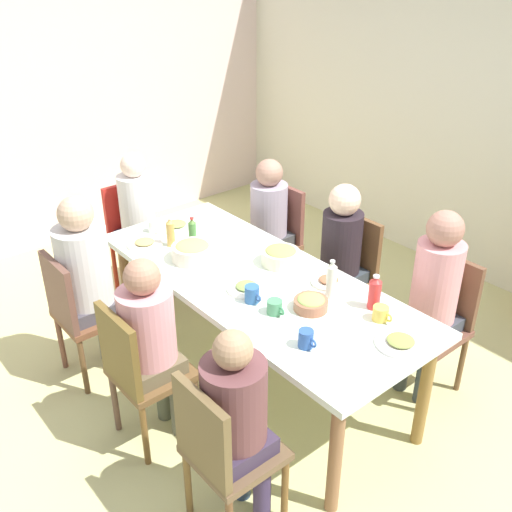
% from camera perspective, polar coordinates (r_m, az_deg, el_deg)
% --- Properties ---
extents(ground_plane, '(6.62, 6.62, 0.00)m').
position_cam_1_polar(ground_plane, '(4.01, 0.00, -11.69)').
color(ground_plane, '#C3C180').
extents(wall_back, '(5.76, 0.12, 2.60)m').
position_cam_1_polar(wall_back, '(5.10, 21.39, 11.93)').
color(wall_back, beige).
rests_on(wall_back, ground_plane).
extents(wall_left, '(0.12, 4.86, 2.60)m').
position_cam_1_polar(wall_left, '(5.68, -19.13, 13.84)').
color(wall_left, silver).
rests_on(wall_left, ground_plane).
extents(dining_table, '(2.26, 0.92, 0.77)m').
position_cam_1_polar(dining_table, '(3.60, 0.00, -3.18)').
color(dining_table, white).
rests_on(dining_table, ground_plane).
extents(chair_0, '(0.40, 0.40, 0.90)m').
position_cam_1_polar(chair_0, '(3.90, -16.84, -5.04)').
color(chair_0, brown).
rests_on(chair_0, ground_plane).
extents(person_0, '(0.32, 0.32, 1.26)m').
position_cam_1_polar(person_0, '(3.80, -16.16, -1.46)').
color(person_0, '#3B3E45').
rests_on(person_0, ground_plane).
extents(chair_1, '(0.40, 0.40, 0.90)m').
position_cam_1_polar(chair_1, '(3.83, 17.16, -5.71)').
color(chair_1, brown).
rests_on(chair_1, ground_plane).
extents(person_1, '(0.30, 0.30, 1.25)m').
position_cam_1_polar(person_1, '(3.64, 16.86, -3.19)').
color(person_1, '#384248').
rests_on(person_1, ground_plane).
extents(chair_2, '(0.40, 0.40, 0.90)m').
position_cam_1_polar(chair_2, '(4.20, 8.79, -1.46)').
color(chair_2, brown).
rests_on(chair_2, ground_plane).
extents(person_2, '(0.30, 0.30, 1.18)m').
position_cam_1_polar(person_2, '(4.05, 8.12, 0.55)').
color(person_2, '#303149').
rests_on(person_2, ground_plane).
extents(chair_3, '(0.40, 0.40, 0.90)m').
position_cam_1_polar(chair_3, '(4.67, 1.96, 2.05)').
color(chair_3, brown).
rests_on(chair_3, ground_plane).
extents(person_3, '(0.30, 0.30, 1.16)m').
position_cam_1_polar(person_3, '(4.53, 1.12, 3.79)').
color(person_3, '#374049').
rests_on(person_3, ground_plane).
extents(chair_4, '(0.40, 0.40, 0.90)m').
position_cam_1_polar(chair_4, '(3.33, -11.32, -10.67)').
color(chair_4, brown).
rests_on(chair_4, ground_plane).
extents(person_4, '(0.30, 0.30, 1.16)m').
position_cam_1_polar(person_4, '(3.25, -10.23, -7.51)').
color(person_4, '#505541').
rests_on(person_4, ground_plane).
extents(chair_5, '(0.40, 0.40, 0.90)m').
position_cam_1_polar(chair_5, '(4.80, -11.63, 2.24)').
color(chair_5, red).
rests_on(chair_5, ground_plane).
extents(person_5, '(0.30, 0.30, 1.19)m').
position_cam_1_polar(person_5, '(4.65, -11.30, 3.99)').
color(person_5, '#363452').
rests_on(person_5, ground_plane).
extents(chair_6, '(0.40, 0.40, 0.90)m').
position_cam_1_polar(chair_6, '(2.85, -3.38, -18.23)').
color(chair_6, brown).
rests_on(chair_6, ground_plane).
extents(person_6, '(0.30, 0.30, 1.13)m').
position_cam_1_polar(person_6, '(2.77, -1.91, -14.96)').
color(person_6, '#283952').
rests_on(person_6, ground_plane).
extents(plate_0, '(0.26, 0.26, 0.04)m').
position_cam_1_polar(plate_0, '(4.22, -7.74, 2.96)').
color(plate_0, white).
rests_on(plate_0, dining_table).
extents(plate_1, '(0.21, 0.21, 0.04)m').
position_cam_1_polar(plate_1, '(3.52, 7.04, -2.45)').
color(plate_1, silver).
rests_on(plate_1, dining_table).
extents(plate_2, '(0.23, 0.23, 0.04)m').
position_cam_1_polar(plate_2, '(3.44, -0.92, -3.08)').
color(plate_2, white).
rests_on(plate_2, dining_table).
extents(plate_3, '(0.26, 0.26, 0.04)m').
position_cam_1_polar(plate_3, '(3.08, 13.83, -8.14)').
color(plate_3, silver).
rests_on(plate_3, dining_table).
extents(plate_4, '(0.23, 0.23, 0.04)m').
position_cam_1_polar(plate_4, '(4.00, -10.74, 1.21)').
color(plate_4, white).
rests_on(plate_4, dining_table).
extents(bowl_0, '(0.24, 0.24, 0.11)m').
position_cam_1_polar(bowl_0, '(3.69, 2.40, 0.03)').
color(bowl_0, beige).
rests_on(bowl_0, dining_table).
extents(bowl_1, '(0.26, 0.26, 0.12)m').
position_cam_1_polar(bowl_1, '(3.75, -6.18, 0.47)').
color(bowl_1, beige).
rests_on(bowl_1, dining_table).
extents(bowl_2, '(0.19, 0.19, 0.08)m').
position_cam_1_polar(bowl_2, '(3.26, 5.34, -4.56)').
color(bowl_2, '#9D5E43').
rests_on(bowl_2, dining_table).
extents(cup_0, '(0.12, 0.09, 0.08)m').
position_cam_1_polar(cup_0, '(3.23, 12.01, -5.48)').
color(cup_0, '#E0BF4D').
rests_on(cup_0, dining_table).
extents(cup_1, '(0.11, 0.08, 0.10)m').
position_cam_1_polar(cup_1, '(2.97, 4.89, -8.01)').
color(cup_1, '#2A4F97').
rests_on(cup_1, dining_table).
extents(cup_2, '(0.11, 0.08, 0.09)m').
position_cam_1_polar(cup_2, '(4.16, -9.86, 2.87)').
color(cup_2, white).
rests_on(cup_2, dining_table).
extents(cup_3, '(0.12, 0.09, 0.08)m').
position_cam_1_polar(cup_3, '(3.21, 1.85, -4.98)').
color(cup_3, '#47895E').
rests_on(cup_3, dining_table).
extents(cup_4, '(0.12, 0.08, 0.10)m').
position_cam_1_polar(cup_4, '(3.31, -0.37, -3.72)').
color(cup_4, '#2E5D9B').
rests_on(cup_4, dining_table).
extents(bottle_0, '(0.07, 0.07, 0.21)m').
position_cam_1_polar(bottle_0, '(3.29, 11.43, -3.51)').
color(bottle_0, red).
rests_on(bottle_0, dining_table).
extents(bottle_1, '(0.06, 0.06, 0.24)m').
position_cam_1_polar(bottle_1, '(3.35, 7.32, -2.31)').
color(bottle_1, silver).
rests_on(bottle_1, dining_table).
extents(bottle_2, '(0.05, 0.05, 0.20)m').
position_cam_1_polar(bottle_2, '(3.93, -6.18, 2.35)').
color(bottle_2, '#447D3C').
rests_on(bottle_2, dining_table).
extents(bottle_3, '(0.05, 0.05, 0.21)m').
position_cam_1_polar(bottle_3, '(3.93, -8.29, 2.28)').
color(bottle_3, tan).
rests_on(bottle_3, dining_table).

